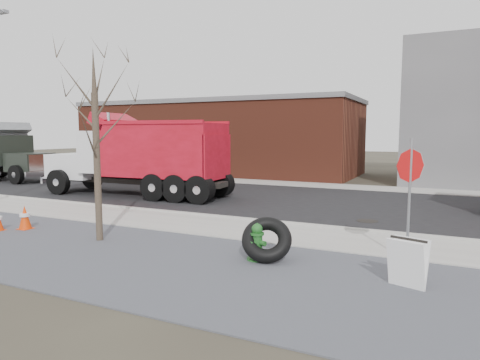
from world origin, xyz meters
The scene contains 14 objects.
ground centered at (0.00, 0.00, 0.00)m, with size 120.00×120.00×0.00m, color #383328.
gravel_verge centered at (0.00, -3.50, 0.01)m, with size 60.00×5.00×0.03m, color slate.
sidewalk centered at (0.00, 0.25, 0.03)m, with size 60.00×2.50×0.06m, color #9E9B93.
curb centered at (0.00, 1.55, 0.06)m, with size 60.00×0.15×0.11m, color #9E9B93.
road centered at (0.00, 6.30, 0.01)m, with size 60.00×9.40×0.02m, color black.
far_sidewalk centered at (0.00, 12.00, 0.03)m, with size 60.00×2.00×0.06m, color #9E9B93.
building_brick centered at (-10.00, 17.00, 2.65)m, with size 20.20×8.20×5.30m.
bare_tree centered at (-3.20, -2.60, 3.30)m, with size 3.20×3.20×5.20m.
fire_hydrant centered at (1.41, -2.44, 0.41)m, with size 0.50×0.49×0.89m.
truck_tire centered at (1.62, -2.36, 0.51)m, with size 1.42×1.32×1.07m.
stop_sign centered at (4.55, -1.12, 1.92)m, with size 0.55×0.58×2.83m.
sandwich_board centered at (4.68, -2.84, 0.51)m, with size 0.78×0.62×0.95m.
traffic_cone_far centered at (-6.24, -2.54, 0.38)m, with size 0.39×0.39×0.75m.
dump_truck_red_b centered at (-7.49, 4.66, 1.95)m, with size 9.20×3.12×3.83m.
Camera 1 is at (5.19, -11.28, 2.94)m, focal length 32.00 mm.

